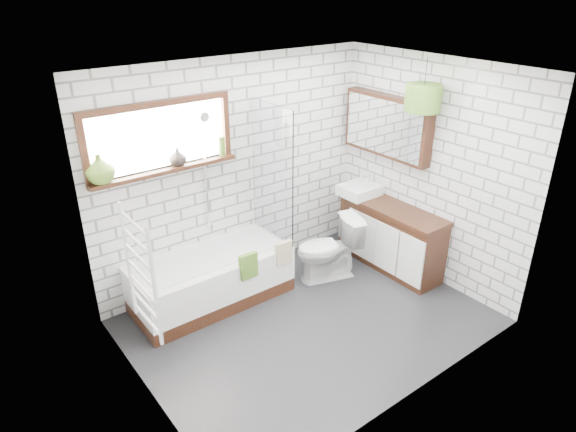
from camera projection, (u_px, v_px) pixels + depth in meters
floor at (309, 322)px, 5.28m from camera, size 3.40×2.60×0.01m
ceiling at (314, 72)px, 4.20m from camera, size 3.40×2.60×0.01m
wall_back at (236, 172)px, 5.67m from camera, size 3.40×0.01×2.50m
wall_front at (423, 270)px, 3.80m from camera, size 3.40×0.01×2.50m
wall_left at (134, 270)px, 3.80m from camera, size 0.01×2.60×2.50m
wall_right at (430, 172)px, 5.67m from camera, size 0.01×2.60×2.50m
window at (161, 138)px, 4.94m from camera, size 1.52×0.16×0.68m
towel_radiator at (141, 274)px, 3.85m from camera, size 0.06×0.52×1.00m
mirror_cabinet at (387, 126)px, 5.88m from camera, size 0.16×1.20×0.70m
shower_riser at (205, 172)px, 5.38m from camera, size 0.02×0.02×1.30m
bathtub at (212, 279)px, 5.50m from camera, size 1.68×0.74×0.54m
shower_screen at (272, 173)px, 5.51m from camera, size 0.02×0.72×1.50m
towel_green at (248, 266)px, 5.26m from camera, size 0.20×0.06×0.28m
towel_beige at (284, 253)px, 5.50m from camera, size 0.20×0.05×0.26m
vanity at (390, 237)px, 6.12m from camera, size 0.44×1.36×0.78m
basin at (359, 190)px, 6.25m from camera, size 0.44×0.39×0.13m
tap at (369, 181)px, 6.30m from camera, size 0.04×0.04×0.18m
toilet at (328, 249)px, 5.88m from camera, size 0.62×0.83×0.75m
vase_olive at (100, 171)px, 4.65m from camera, size 0.32×0.32×0.27m
vase_dark at (178, 159)px, 5.09m from camera, size 0.22×0.22×0.18m
bottle at (222, 148)px, 5.37m from camera, size 0.08×0.08×0.20m
pendant at (423, 98)px, 5.17m from camera, size 0.37×0.37×0.27m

